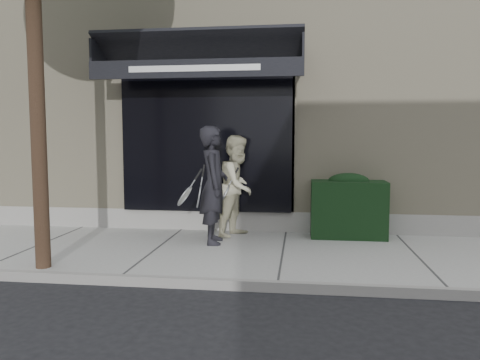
# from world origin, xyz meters

# --- Properties ---
(ground) EXTENTS (80.00, 80.00, 0.00)m
(ground) POSITION_xyz_m (0.00, 0.00, 0.00)
(ground) COLOR black
(ground) RESTS_ON ground
(sidewalk) EXTENTS (20.00, 3.00, 0.12)m
(sidewalk) POSITION_xyz_m (0.00, 0.00, 0.06)
(sidewalk) COLOR gray
(sidewalk) RESTS_ON ground
(curb) EXTENTS (20.00, 0.10, 0.14)m
(curb) POSITION_xyz_m (0.00, -1.55, 0.07)
(curb) COLOR gray
(curb) RESTS_ON ground
(building_facade) EXTENTS (14.30, 8.04, 5.64)m
(building_facade) POSITION_xyz_m (-0.01, 4.96, 2.74)
(building_facade) COLOR beige
(building_facade) RESTS_ON ground
(hedge) EXTENTS (1.30, 0.70, 1.14)m
(hedge) POSITION_xyz_m (1.10, 1.25, 0.66)
(hedge) COLOR black
(hedge) RESTS_ON sidewalk
(pedestrian_front) EXTENTS (0.78, 0.97, 1.95)m
(pedestrian_front) POSITION_xyz_m (-1.17, 0.45, 1.09)
(pedestrian_front) COLOR black
(pedestrian_front) RESTS_ON sidewalk
(pedestrian_back) EXTENTS (0.97, 1.07, 1.80)m
(pedestrian_back) POSITION_xyz_m (-0.85, 1.10, 1.02)
(pedestrian_back) COLOR beige
(pedestrian_back) RESTS_ON sidewalk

